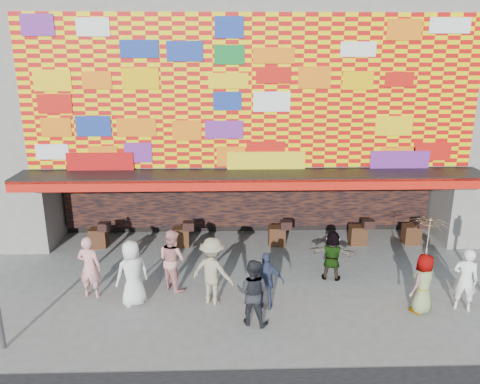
{
  "coord_description": "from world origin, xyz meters",
  "views": [
    {
      "loc": [
        -0.81,
        -11.34,
        6.81
      ],
      "look_at": [
        -0.43,
        2.0,
        2.82
      ],
      "focal_mm": 35.0,
      "sensor_mm": 36.0,
      "label": 1
    }
  ],
  "objects": [
    {
      "name": "ped_f",
      "position": [
        2.42,
        1.85,
        0.79
      ],
      "size": [
        1.53,
        0.84,
        1.58
      ],
      "primitive_type": "imported",
      "rotation": [
        0.0,
        0.0,
        2.87
      ],
      "color": "gray",
      "rests_on": "ground"
    },
    {
      "name": "ped_d",
      "position": [
        -1.23,
        0.51,
        0.97
      ],
      "size": [
        1.45,
        1.2,
        1.94
      ],
      "primitive_type": "imported",
      "rotation": [
        0.0,
        0.0,
        2.68
      ],
      "color": "gray",
      "rests_on": "ground"
    },
    {
      "name": "shop_building",
      "position": [
        0.0,
        8.18,
        5.23
      ],
      "size": [
        15.2,
        9.4,
        10.0
      ],
      "color": "gray",
      "rests_on": "ground"
    },
    {
      "name": "ped_b",
      "position": [
        -4.77,
        0.96,
        0.93
      ],
      "size": [
        0.74,
        0.55,
        1.85
      ],
      "primitive_type": "imported",
      "rotation": [
        0.0,
        0.0,
        2.97
      ],
      "color": "pink",
      "rests_on": "ground"
    },
    {
      "name": "ground",
      "position": [
        0.0,
        0.0,
        0.0
      ],
      "size": [
        90.0,
        90.0,
        0.0
      ],
      "primitive_type": "plane",
      "color": "slate",
      "rests_on": "ground"
    },
    {
      "name": "ped_e",
      "position": [
        0.24,
        0.15,
        0.83
      ],
      "size": [
        1.03,
        0.58,
        1.66
      ],
      "primitive_type": "imported",
      "rotation": [
        0.0,
        0.0,
        2.95
      ],
      "color": "#343C5C",
      "rests_on": "ground"
    },
    {
      "name": "ped_g",
      "position": [
        4.45,
        -0.14,
        0.84
      ],
      "size": [
        0.98,
        0.9,
        1.68
      ],
      "primitive_type": "imported",
      "rotation": [
        0.0,
        0.0,
        3.74
      ],
      "color": "gray",
      "rests_on": "ground"
    },
    {
      "name": "ped_c",
      "position": [
        -0.18,
        -0.57,
        0.9
      ],
      "size": [
        1.04,
        0.93,
        1.79
      ],
      "primitive_type": "imported",
      "rotation": [
        0.0,
        0.0,
        2.81
      ],
      "color": "#222328",
      "rests_on": "ground"
    },
    {
      "name": "ped_h",
      "position": [
        5.63,
        -0.05,
        0.9
      ],
      "size": [
        0.77,
        0.65,
        1.79
      ],
      "primitive_type": "imported",
      "rotation": [
        0.0,
        0.0,
        2.74
      ],
      "color": "white",
      "rests_on": "ground"
    },
    {
      "name": "ped_i",
      "position": [
        -2.44,
        1.39,
        0.93
      ],
      "size": [
        1.14,
        1.13,
        1.86
      ],
      "primitive_type": "imported",
      "rotation": [
        0.0,
        0.0,
        2.37
      ],
      "color": "pink",
      "rests_on": "ground"
    },
    {
      "name": "parasol",
      "position": [
        4.45,
        -0.14,
        2.21
      ],
      "size": [
        1.31,
        1.33,
        1.96
      ],
      "color": "beige",
      "rests_on": "ground"
    },
    {
      "name": "ped_a",
      "position": [
        -3.46,
        0.5,
        0.94
      ],
      "size": [
        1.1,
        0.98,
        1.89
      ],
      "primitive_type": "imported",
      "rotation": [
        0.0,
        0.0,
        3.67
      ],
      "color": "white",
      "rests_on": "ground"
    }
  ]
}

